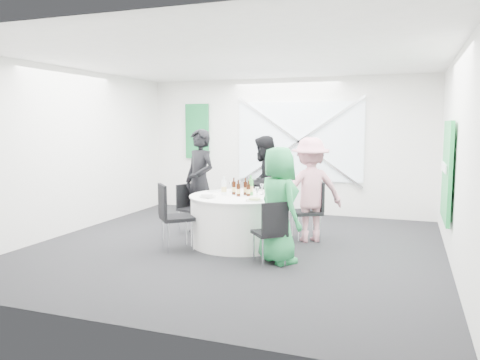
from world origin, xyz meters
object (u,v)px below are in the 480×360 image
(chair_back, at_px, (257,201))
(person_man_back_left, at_px, (200,182))
(chair_front_right, at_px, (272,228))
(green_water_bottle, at_px, (251,187))
(chair_back_left, at_px, (189,204))
(chair_back_right, at_px, (312,206))
(person_woman_pink, at_px, (310,190))
(clear_water_bottle, at_px, (224,188))
(person_man_back, at_px, (263,183))
(person_woman_green, at_px, (278,205))
(chair_front_left, at_px, (171,212))
(banquet_table, at_px, (240,220))

(chair_back, distance_m, person_man_back_left, 1.13)
(chair_front_right, bearing_deg, green_water_bottle, -97.98)
(chair_back_left, bearing_deg, chair_back_right, -64.22)
(chair_back_left, xyz_separation_m, green_water_bottle, (1.26, -0.38, 0.40))
(person_man_back_left, distance_m, person_woman_pink, 1.88)
(chair_front_right, distance_m, clear_water_bottle, 1.40)
(chair_back_right, height_order, person_woman_pink, person_woman_pink)
(person_man_back_left, bearing_deg, green_water_bottle, 7.16)
(person_woman_pink, distance_m, clear_water_bottle, 1.37)
(green_water_bottle, bearing_deg, chair_front_right, -58.18)
(chair_front_right, relative_size, person_man_back, 0.52)
(chair_back_left, bearing_deg, chair_back, -32.35)
(person_man_back, bearing_deg, chair_back, -114.49)
(chair_back_left, relative_size, person_man_back_left, 0.47)
(chair_back, distance_m, person_woman_green, 2.14)
(person_woman_green, xyz_separation_m, green_water_bottle, (-0.67, 0.83, 0.10))
(chair_front_right, bearing_deg, chair_front_left, -47.51)
(chair_front_right, xyz_separation_m, person_woman_pink, (0.21, 1.47, 0.32))
(green_water_bottle, bearing_deg, chair_back, 102.91)
(chair_front_left, xyz_separation_m, clear_water_bottle, (0.57, 0.66, 0.29))
(person_woman_green, bearing_deg, chair_back, -21.92)
(person_woman_pink, bearing_deg, chair_back, -58.93)
(person_woman_pink, bearing_deg, person_woman_green, 53.74)
(banquet_table, relative_size, person_woman_green, 1.00)
(person_woman_green, distance_m, clear_water_bottle, 1.27)
(chair_back_left, relative_size, person_woman_green, 0.53)
(chair_front_left, distance_m, person_man_back_left, 1.22)
(chair_front_right, relative_size, person_woman_green, 0.55)
(chair_front_left, bearing_deg, chair_front_right, -138.92)
(chair_front_left, relative_size, person_man_back, 0.60)
(chair_back, relative_size, person_woman_pink, 0.51)
(person_man_back_left, bearing_deg, banquet_table, 0.00)
(person_man_back_left, relative_size, green_water_bottle, 5.71)
(banquet_table, distance_m, person_man_back_left, 1.13)
(person_woman_green, bearing_deg, person_man_back_left, 7.23)
(chair_back_left, distance_m, chair_front_right, 2.34)
(chair_back_right, height_order, person_woman_green, person_woman_green)
(chair_back_left, bearing_deg, person_woman_pink, -65.20)
(chair_back_right, relative_size, person_woman_green, 0.61)
(banquet_table, bearing_deg, chair_back_left, 157.40)
(chair_back, xyz_separation_m, person_woman_pink, (1.08, -0.63, 0.34))
(chair_back, height_order, chair_front_left, chair_front_left)
(person_man_back, relative_size, green_water_bottle, 5.33)
(person_man_back, bearing_deg, person_woman_pink, 61.52)
(person_woman_green, relative_size, green_water_bottle, 5.03)
(banquet_table, bearing_deg, chair_front_left, -138.78)
(person_man_back_left, bearing_deg, person_woman_pink, 29.80)
(banquet_table, bearing_deg, green_water_bottle, 27.67)
(chair_front_right, xyz_separation_m, person_man_back, (-0.74, 2.03, 0.33))
(person_woman_green, bearing_deg, clear_water_bottle, 9.34)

